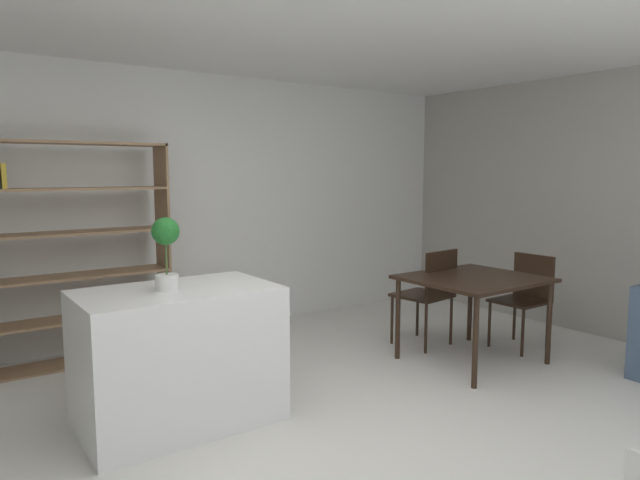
# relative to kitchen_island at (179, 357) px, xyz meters

# --- Properties ---
(ground_plane) EXTENTS (10.11, 10.11, 0.00)m
(ground_plane) POSITION_rel_kitchen_island_xyz_m (0.58, -0.85, -0.45)
(ground_plane) COLOR silver
(back_partition) EXTENTS (7.34, 0.06, 2.62)m
(back_partition) POSITION_rel_kitchen_island_xyz_m (0.58, 1.98, 0.86)
(back_partition) COLOR white
(back_partition) RESTS_ON ground_plane
(kitchen_island) EXTENTS (1.24, 0.75, 0.90)m
(kitchen_island) POSITION_rel_kitchen_island_xyz_m (0.00, 0.00, 0.00)
(kitchen_island) COLOR white
(kitchen_island) RESTS_ON ground_plane
(potted_plant_on_island) EXTENTS (0.17, 0.17, 0.46)m
(potted_plant_on_island) POSITION_rel_kitchen_island_xyz_m (-0.06, -0.00, 0.73)
(potted_plant_on_island) COLOR white
(potted_plant_on_island) RESTS_ON kitchen_island
(open_bookshelf) EXTENTS (1.49, 0.34, 1.89)m
(open_bookshelf) POSITION_rel_kitchen_island_xyz_m (-0.25, 1.64, 0.53)
(open_bookshelf) COLOR #997551
(open_bookshelf) RESTS_ON ground_plane
(dining_table) EXTENTS (1.07, 0.97, 0.75)m
(dining_table) POSITION_rel_kitchen_island_xyz_m (2.54, -0.30, 0.23)
(dining_table) COLOR black
(dining_table) RESTS_ON ground_plane
(dining_chair_far) EXTENTS (0.51, 0.51, 0.92)m
(dining_chair_far) POSITION_rel_kitchen_island_xyz_m (2.55, 0.21, 0.11)
(dining_chair_far) COLOR black
(dining_chair_far) RESTS_ON ground_plane
(dining_chair_window_side) EXTENTS (0.45, 0.42, 0.87)m
(dining_chair_window_side) POSITION_rel_kitchen_island_xyz_m (3.29, -0.30, 0.07)
(dining_chair_window_side) COLOR black
(dining_chair_window_side) RESTS_ON ground_plane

